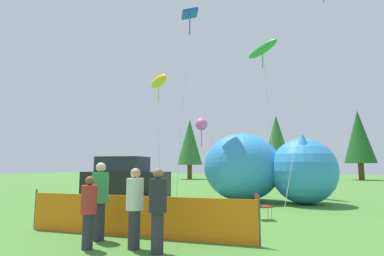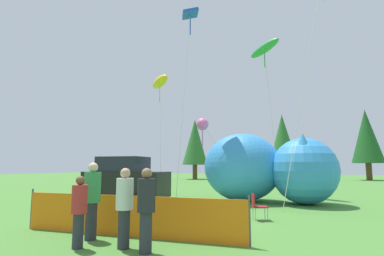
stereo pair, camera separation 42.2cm
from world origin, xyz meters
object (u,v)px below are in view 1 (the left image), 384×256
Objects in this scene: parked_car at (125,180)px; kite_yellow_hero at (159,82)px; kite_blue_box at (189,17)px; spectator_in_green_shirt at (100,197)px; spectator_in_red_shirt at (89,209)px; kite_pink_octopus at (202,125)px; spectator_in_yellow_shirt at (158,206)px; spectator_in_blue_shirt at (135,204)px; kite_green_fish at (262,50)px; folding_chair at (261,204)px; inflatable_cat at (263,170)px.

kite_yellow_hero is (0.30, 3.05, 5.89)m from parked_car.
parked_car is 0.39× the size of kite_blue_box.
parked_car is 7.78m from spectator_in_green_shirt.
spectator_in_green_shirt is 12.07m from kite_yellow_hero.
spectator_in_red_shirt is 11.50m from kite_pink_octopus.
kite_blue_box is at bearing 96.70° from spectator_in_red_shirt.
spectator_in_red_shirt is 0.84× the size of spectator_in_green_shirt.
kite_yellow_hero is (-5.08, 10.52, 6.03)m from spectator_in_yellow_shirt.
kite_pink_octopus is at bearing 5.42° from kite_yellow_hero.
kite_yellow_hero is at bearing 113.20° from spectator_in_blue_shirt.
spectator_in_red_shirt is 0.16× the size of kite_green_fish.
kite_green_fish is at bearing 48.39° from kite_blue_box.
spectator_in_green_shirt is (-0.25, 0.74, 0.17)m from spectator_in_red_shirt.
spectator_in_red_shirt is 0.80m from spectator_in_green_shirt.
folding_chair is 10.97m from kite_yellow_hero.
folding_chair is 12.86m from kite_green_fish.
folding_chair is 0.50× the size of spectator_in_blue_shirt.
folding_chair is 0.55× the size of spectator_in_red_shirt.
kite_yellow_hero is at bearing -151.16° from kite_green_fish.
spectator_in_blue_shirt is 12.79m from kite_yellow_hero.
spectator_in_red_shirt is at bearing -100.26° from kite_green_fish.
kite_yellow_hero is 0.73× the size of kite_green_fish.
folding_chair is 0.09× the size of kite_green_fish.
kite_pink_octopus is 3.89m from kite_yellow_hero.
spectator_in_green_shirt is at bearing -150.28° from folding_chair.
kite_pink_octopus is 0.42× the size of kite_blue_box.
kite_pink_octopus reaches higher than spectator_in_red_shirt.
kite_green_fish reaches higher than parked_car.
folding_chair is at bearing -79.73° from inflatable_cat.
folding_chair is 0.46× the size of spectator_in_green_shirt.
kite_blue_box reaches higher than kite_yellow_hero.
folding_chair is 5.27m from inflatable_cat.
kite_pink_octopus is at bearing 102.39° from spectator_in_yellow_shirt.
kite_pink_octopus is 0.46× the size of kite_green_fish.
spectator_in_blue_shirt is at bearing -95.16° from inflatable_cat.
kite_green_fish is 5.64m from kite_blue_box.
folding_chair is at bearing 50.46° from spectator_in_green_shirt.
parked_car is at bearing 137.64° from folding_chair.
kite_blue_box is (-0.91, 9.14, 9.38)m from spectator_in_green_shirt.
kite_green_fish is at bearing 42.70° from kite_pink_octopus.
spectator_in_yellow_shirt reaches higher than spectator_in_red_shirt.
spectator_in_blue_shirt is (-2.24, -4.55, 0.44)m from folding_chair.
spectator_in_yellow_shirt is at bearing -13.35° from spectator_in_blue_shirt.
kite_yellow_hero is 0.68× the size of kite_blue_box.
inflatable_cat is 9.79m from spectator_in_green_shirt.
spectator_in_yellow_shirt is 11.50m from kite_pink_octopus.
kite_green_fish is at bearing 78.14° from spectator_in_green_shirt.
kite_blue_box is at bearing 36.42° from parked_car.
folding_chair is at bearing 71.20° from spectator_in_yellow_shirt.
spectator_in_yellow_shirt is at bearing -91.39° from inflatable_cat.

